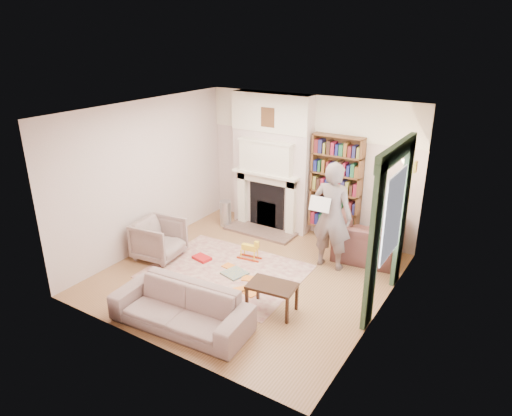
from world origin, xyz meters
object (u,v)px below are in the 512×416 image
Objects in this scene: coffee_table at (272,298)px; paraffin_heater at (226,213)px; bookcase at (336,183)px; man_reading at (332,216)px; sofa at (181,308)px; armchair_left at (159,239)px; armchair_reading at (366,240)px; rocking_horse at (249,250)px.

paraffin_heater is (-2.47, 2.26, 0.05)m from coffee_table.
bookcase is 0.96× the size of man_reading.
bookcase is 2.64× the size of coffee_table.
sofa is at bearing -138.86° from coffee_table.
armchair_left is at bearing 24.28° from man_reading.
paraffin_heater is (0.17, 1.86, -0.09)m from armchair_left.
armchair_reading is at bearing -66.61° from armchair_left.
paraffin_heater is (-2.63, 0.51, -0.69)m from man_reading.
man_reading is at bearing 64.12° from sofa.
armchair_left reaches higher than rocking_horse.
armchair_left reaches higher than sofa.
coffee_table is at bearing -85.16° from bookcase.
paraffin_heater is 1.66m from rocking_horse.
man_reading reaches higher than armchair_left.
sofa is at bearing -64.40° from paraffin_heater.
bookcase is at bearing 75.57° from sofa.
rocking_horse is (-1.18, 1.21, -0.03)m from coffee_table.
coffee_table is 1.59× the size of rocking_horse.
armchair_left is at bearing 164.64° from coffee_table.
armchair_left is 0.40× the size of sofa.
man_reading is 2.75× the size of coffee_table.
man_reading reaches higher than rocking_horse.
coffee_table is at bearing 83.32° from man_reading.
sofa is 1.35m from coffee_table.
sofa is (-1.52, -3.34, -0.09)m from armchair_reading.
coffee_table is 1.27× the size of paraffin_heater.
rocking_horse is at bearing 20.44° from man_reading.
man_reading is (1.07, 2.74, 0.67)m from sofa.
armchair_reading is at bearing -30.27° from bookcase.
sofa reaches higher than rocking_horse.
armchair_reading is at bearing 25.07° from rocking_horse.
bookcase reaches higher than armchair_reading.
man_reading is at bearing -11.04° from paraffin_heater.
armchair_reading reaches higher than coffee_table.
armchair_left is 2.67m from coffee_table.
armchair_left is at bearing 136.31° from sofa.
bookcase is 3.51m from armchair_left.
bookcase reaches higher than man_reading.
man_reading reaches higher than paraffin_heater.
armchair_reading is 1.47× the size of armchair_left.
rocking_horse is (1.28, -1.05, -0.08)m from paraffin_heater.
coffee_table is (0.24, -2.85, -0.95)m from bookcase.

